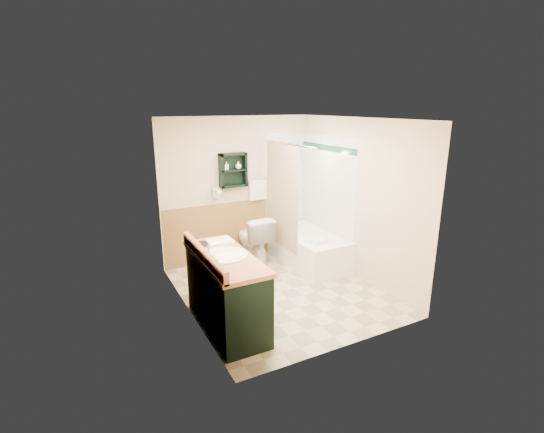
{
  "coord_description": "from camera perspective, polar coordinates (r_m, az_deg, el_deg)",
  "views": [
    {
      "loc": [
        -2.47,
        -4.49,
        2.58
      ],
      "look_at": [
        -0.02,
        0.2,
        1.06
      ],
      "focal_mm": 26.0,
      "sensor_mm": 36.0,
      "label": 1
    }
  ],
  "objects": [
    {
      "name": "counter_towel",
      "position": [
        4.97,
        -7.53,
        -3.63
      ],
      "size": [
        0.31,
        0.24,
        0.04
      ],
      "primitive_type": "cube",
      "color": "white",
      "rests_on": "vanity"
    },
    {
      "name": "towel_bar",
      "position": [
        6.69,
        -2.15,
        5.38
      ],
      "size": [
        0.4,
        0.06,
        0.4
      ],
      "primitive_type": null,
      "color": "white",
      "rests_on": "back_wall"
    },
    {
      "name": "tile_right",
      "position": [
        6.62,
        7.81,
        2.48
      ],
      "size": [
        1.5,
        1.5,
        2.1
      ],
      "primitive_type": null,
      "color": "white",
      "rests_on": "right_wall"
    },
    {
      "name": "tub_towel",
      "position": [
        6.08,
        6.72,
        -3.56
      ],
      "size": [
        0.23,
        0.19,
        0.07
      ],
      "primitive_type": "cube",
      "color": "white",
      "rests_on": "bathtub"
    },
    {
      "name": "tile_back",
      "position": [
        7.08,
        2.74,
        3.49
      ],
      "size": [
        0.95,
        0.95,
        2.1
      ],
      "primitive_type": null,
      "color": "white",
      "rests_on": "back_wall"
    },
    {
      "name": "mirror_glass",
      "position": [
        4.26,
        -10.23,
        1.04
      ],
      "size": [
        1.2,
        1.2,
        0.9
      ],
      "primitive_type": null,
      "color": "white",
      "rests_on": "left_wall"
    },
    {
      "name": "wainscot_back",
      "position": [
        6.79,
        -4.87,
        -1.91
      ],
      "size": [
        2.58,
        2.58,
        1.0
      ],
      "primitive_type": null,
      "color": "#A98344",
      "rests_on": "back_wall"
    },
    {
      "name": "ceiling",
      "position": [
        5.12,
        1.28,
        14.2
      ],
      "size": [
        2.6,
        3.0,
        0.04
      ],
      "primitive_type": "cube",
      "color": "white",
      "rests_on": "back_wall"
    },
    {
      "name": "hair_dryer",
      "position": [
        6.42,
        -8.12,
        3.41
      ],
      "size": [
        0.1,
        0.24,
        0.18
      ],
      "primitive_type": null,
      "color": "silver",
      "rests_on": "back_wall"
    },
    {
      "name": "bathtub",
      "position": [
        6.6,
        5.37,
        -4.65
      ],
      "size": [
        0.78,
        1.5,
        0.52
      ],
      "primitive_type": "cube",
      "color": "white",
      "rests_on": "ground"
    },
    {
      "name": "wall_shelf",
      "position": [
        6.43,
        -5.64,
        6.7
      ],
      "size": [
        0.45,
        0.15,
        0.55
      ],
      "primitive_type": "cube",
      "color": "black",
      "rests_on": "back_wall"
    },
    {
      "name": "back_wall",
      "position": [
        6.64,
        -5.13,
        3.93
      ],
      "size": [
        2.6,
        0.04,
        2.4
      ],
      "primitive_type": "cube",
      "color": "#FFEBC7",
      "rests_on": "ground"
    },
    {
      "name": "curtain_rod",
      "position": [
        6.06,
        2.25,
        10.49
      ],
      "size": [
        0.03,
        1.6,
        0.03
      ],
      "primitive_type": "cylinder",
      "rotation": [
        1.57,
        0.0,
        0.0
      ],
      "color": "silver",
      "rests_on": "back_wall"
    },
    {
      "name": "left_wall",
      "position": [
        4.83,
        -12.66,
        -1.0
      ],
      "size": [
        0.04,
        3.0,
        2.4
      ],
      "primitive_type": "cube",
      "color": "#FFEBC7",
      "rests_on": "ground"
    },
    {
      "name": "soap_bottle_b",
      "position": [
        6.45,
        -4.9,
        7.31
      ],
      "size": [
        0.13,
        0.14,
        0.09
      ],
      "primitive_type": "imported",
      "rotation": [
        0.0,
        0.0,
        0.29
      ],
      "color": "white",
      "rests_on": "wall_shelf"
    },
    {
      "name": "tile_accent",
      "position": [
        6.47,
        8.02,
        9.81
      ],
      "size": [
        1.5,
        1.5,
        0.1
      ],
      "primitive_type": null,
      "color": "#144630",
      "rests_on": "right_wall"
    },
    {
      "name": "vanity_book",
      "position": [
        4.89,
        -10.6,
        -2.86
      ],
      "size": [
        0.18,
        0.05,
        0.24
      ],
      "primitive_type": "imported",
      "rotation": [
        0.0,
        0.0,
        -0.16
      ],
      "color": "black",
      "rests_on": "vanity"
    },
    {
      "name": "wainscot_left",
      "position": [
        5.08,
        -11.79,
        -8.51
      ],
      "size": [
        2.98,
        2.98,
        1.0
      ],
      "primitive_type": null,
      "color": "#A98344",
      "rests_on": "left_wall"
    },
    {
      "name": "shower_curtain",
      "position": [
        6.35,
        1.38,
        2.97
      ],
      "size": [
        1.05,
        1.05,
        1.7
      ],
      "primitive_type": null,
      "color": "#B8A78B",
      "rests_on": "curtain_rod"
    },
    {
      "name": "vanity",
      "position": [
        4.75,
        -6.63,
        -10.73
      ],
      "size": [
        0.59,
        1.42,
        0.9
      ],
      "primitive_type": "cube",
      "color": "black",
      "rests_on": "ground"
    },
    {
      "name": "right_wall",
      "position": [
        6.03,
        12.28,
        2.4
      ],
      "size": [
        0.04,
        3.0,
        2.4
      ],
      "primitive_type": "cube",
      "color": "#FFEBC7",
      "rests_on": "ground"
    },
    {
      "name": "mirror_frame",
      "position": [
        4.25,
        -10.29,
        1.03
      ],
      "size": [
        1.3,
        1.3,
        1.0
      ],
      "primitive_type": null,
      "color": "olive",
      "rests_on": "left_wall"
    },
    {
      "name": "toilet",
      "position": [
        6.59,
        -2.72,
        -3.31
      ],
      "size": [
        0.46,
        0.82,
        0.8
      ],
      "primitive_type": "imported",
      "rotation": [
        0.0,
        0.0,
        3.14
      ],
      "color": "white",
      "rests_on": "ground"
    },
    {
      "name": "floor",
      "position": [
        5.73,
        1.13,
        -10.75
      ],
      "size": [
        3.0,
        3.0,
        0.0
      ],
      "primitive_type": "plane",
      "color": "beige",
      "rests_on": "ground"
    },
    {
      "name": "soap_bottle_a",
      "position": [
        6.38,
        -6.57,
        7.01
      ],
      "size": [
        0.1,
        0.14,
        0.06
      ],
      "primitive_type": "imported",
      "rotation": [
        0.0,
        0.0,
        -0.35
      ],
      "color": "white",
      "rests_on": "wall_shelf"
    }
  ]
}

